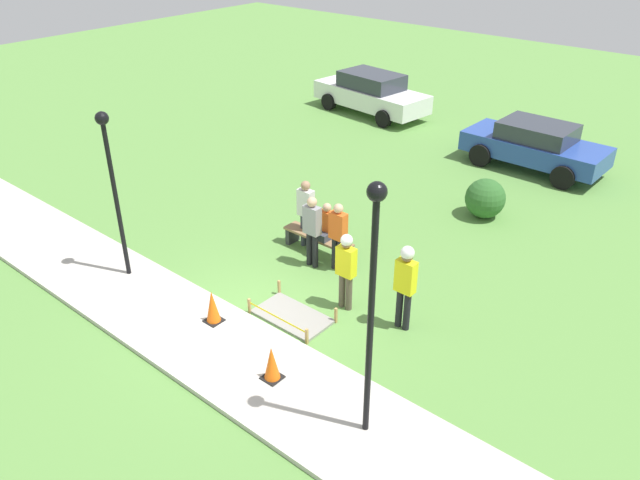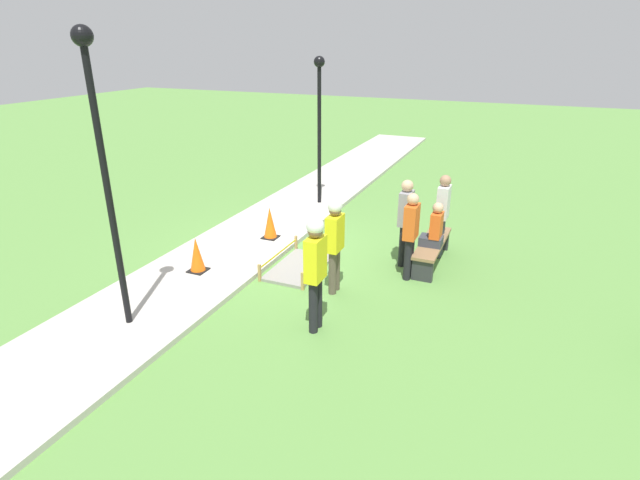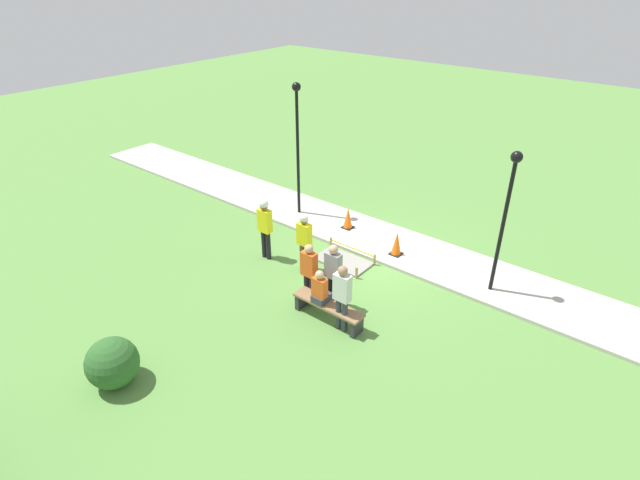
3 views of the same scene
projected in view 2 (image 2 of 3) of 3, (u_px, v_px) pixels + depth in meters
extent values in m
plane|color=#5B8E42|center=(288.00, 252.00, 10.74)|extent=(60.00, 60.00, 0.00)
cube|color=#BCB7AD|center=(244.00, 243.00, 11.13)|extent=(28.00, 2.21, 0.10)
cube|color=gray|center=(299.00, 267.00, 9.97)|extent=(1.59, 0.90, 0.06)
cube|color=tan|center=(296.00, 243.00, 10.76)|extent=(0.05, 0.05, 0.35)
cube|color=tan|center=(259.00, 273.00, 9.40)|extent=(0.05, 0.05, 0.35)
cube|color=tan|center=(335.00, 250.00, 10.43)|extent=(0.05, 0.05, 0.35)
cube|color=tan|center=(303.00, 281.00, 9.08)|extent=(0.05, 0.05, 0.35)
cube|color=yellow|center=(279.00, 253.00, 10.05)|extent=(1.59, 0.00, 0.04)
cube|color=black|center=(271.00, 237.00, 11.27)|extent=(0.34, 0.34, 0.02)
cone|color=orange|center=(270.00, 222.00, 11.14)|extent=(0.29, 0.29, 0.69)
cube|color=black|center=(198.00, 270.00, 9.66)|extent=(0.34, 0.34, 0.02)
cone|color=orange|center=(197.00, 254.00, 9.53)|extent=(0.29, 0.29, 0.67)
cube|color=#2D2D33|center=(439.00, 240.00, 10.87)|extent=(0.12, 0.40, 0.42)
cube|color=#2D2D33|center=(422.00, 270.00, 9.43)|extent=(0.12, 0.40, 0.42)
cube|color=olive|center=(432.00, 243.00, 10.06)|extent=(1.89, 0.44, 0.06)
cube|color=#383D47|center=(431.00, 241.00, 9.84)|extent=(0.34, 0.44, 0.18)
cube|color=#E55B1E|center=(436.00, 225.00, 9.68)|extent=(0.36, 0.20, 0.50)
sphere|color=tan|center=(438.00, 208.00, 9.55)|extent=(0.21, 0.21, 0.21)
cylinder|color=brown|center=(336.00, 269.00, 9.03)|extent=(0.14, 0.14, 0.81)
cylinder|color=brown|center=(332.00, 273.00, 8.87)|extent=(0.14, 0.14, 0.81)
cube|color=yellow|center=(335.00, 233.00, 8.68)|extent=(0.40, 0.22, 0.64)
sphere|color=brown|center=(335.00, 210.00, 8.51)|extent=(0.22, 0.22, 0.22)
sphere|color=white|center=(335.00, 206.00, 8.49)|extent=(0.25, 0.25, 0.25)
cylinder|color=black|center=(318.00, 302.00, 7.83)|extent=(0.14, 0.14, 0.87)
cylinder|color=black|center=(313.00, 307.00, 7.68)|extent=(0.14, 0.14, 0.87)
cube|color=yellow|center=(315.00, 259.00, 7.46)|extent=(0.40, 0.22, 0.69)
sphere|color=brown|center=(315.00, 230.00, 7.29)|extent=(0.24, 0.24, 0.24)
sphere|color=white|center=(315.00, 226.00, 7.27)|extent=(0.27, 0.27, 0.27)
cylinder|color=black|center=(410.00, 256.00, 9.55)|extent=(0.14, 0.14, 0.82)
cylinder|color=black|center=(408.00, 260.00, 9.40)|extent=(0.14, 0.14, 0.82)
cube|color=#E55B1E|center=(411.00, 222.00, 9.20)|extent=(0.40, 0.22, 0.65)
sphere|color=tan|center=(413.00, 199.00, 9.04)|extent=(0.22, 0.22, 0.22)
cylinder|color=#383D47|center=(441.00, 236.00, 10.50)|extent=(0.14, 0.14, 0.85)
cylinder|color=#383D47|center=(439.00, 238.00, 10.35)|extent=(0.14, 0.14, 0.85)
cube|color=silver|center=(443.00, 202.00, 10.14)|extent=(0.40, 0.22, 0.67)
sphere|color=#A37A5B|center=(445.00, 181.00, 9.97)|extent=(0.23, 0.23, 0.23)
cylinder|color=black|center=(405.00, 243.00, 10.11)|extent=(0.14, 0.14, 0.86)
cylinder|color=black|center=(402.00, 246.00, 9.96)|extent=(0.14, 0.14, 0.86)
cube|color=gray|center=(406.00, 208.00, 9.75)|extent=(0.40, 0.22, 0.68)
sphere|color=tan|center=(407.00, 186.00, 9.57)|extent=(0.23, 0.23, 0.23)
cylinder|color=black|center=(109.00, 198.00, 7.16)|extent=(0.10, 0.10, 4.11)
sphere|color=black|center=(82.00, 36.00, 6.35)|extent=(0.28, 0.28, 0.28)
cylinder|color=black|center=(319.00, 137.00, 13.06)|extent=(0.10, 0.10, 3.55)
sphere|color=black|center=(319.00, 62.00, 12.36)|extent=(0.28, 0.28, 0.28)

